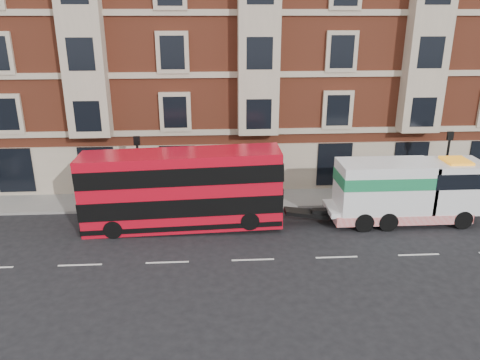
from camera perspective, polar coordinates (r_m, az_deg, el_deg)
name	(u,v)px	position (r m, az deg, el deg)	size (l,w,h in m)	color
ground	(253,260)	(22.31, 1.57, -9.70)	(120.00, 120.00, 0.00)	black
sidewalk	(242,199)	(29.04, 0.29, -2.33)	(90.00, 3.00, 0.15)	slate
victorian_terrace	(243,27)	(34.46, 0.32, 18.18)	(45.00, 12.00, 20.40)	brown
lamp_post_west	(139,167)	(27.20, -12.24, 1.50)	(0.35, 0.15, 4.35)	black
lamp_post_east	(446,162)	(30.20, 23.84, 2.05)	(0.35, 0.15, 4.35)	black
double_decker_bus	(182,189)	(24.79, -7.11, -1.05)	(10.44, 2.40, 4.22)	red
tow_truck	(405,191)	(26.97, 19.42, -1.22)	(8.36, 2.47, 3.48)	white
pedestrian	(83,196)	(28.39, -18.59, -1.87)	(0.64, 0.42, 1.74)	#1B2137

